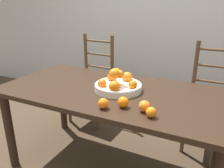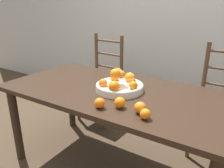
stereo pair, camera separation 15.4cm
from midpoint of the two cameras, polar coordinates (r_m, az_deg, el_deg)
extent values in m
plane|color=#423323|center=(2.04, 2.81, -20.78)|extent=(12.00, 12.00, 0.00)
cube|color=beige|center=(2.91, 18.10, 18.20)|extent=(8.00, 0.06, 2.60)
cube|color=black|center=(1.68, 3.21, -2.07)|extent=(1.74, 0.87, 0.03)
cylinder|color=black|center=(2.09, -21.85, -9.96)|extent=(0.07, 0.07, 0.69)
cylinder|color=black|center=(2.51, -8.96, -3.67)|extent=(0.07, 0.07, 0.69)
cylinder|color=silver|center=(1.65, 4.65, -1.02)|extent=(0.36, 0.36, 0.04)
torus|color=silver|center=(1.64, 4.67, -0.30)|extent=(0.36, 0.36, 0.02)
sphere|color=orange|center=(1.57, 8.41, -0.42)|extent=(0.06, 0.06, 0.06)
sphere|color=orange|center=(1.73, 7.22, 1.61)|extent=(0.08, 0.08, 0.08)
sphere|color=orange|center=(1.74, 3.23, 1.78)|extent=(0.07, 0.07, 0.07)
sphere|color=orange|center=(1.61, 0.37, 0.18)|extent=(0.06, 0.06, 0.06)
sphere|color=orange|center=(1.52, 3.46, -0.74)|extent=(0.08, 0.08, 0.08)
sphere|color=orange|center=(1.60, 5.19, 2.43)|extent=(0.06, 0.06, 0.06)
sphere|color=orange|center=(1.64, 4.34, 2.94)|extent=(0.07, 0.07, 0.07)
sphere|color=orange|center=(1.58, 3.71, 2.59)|extent=(0.08, 0.08, 0.08)
sphere|color=orange|center=(1.26, 12.21, -7.76)|extent=(0.06, 0.06, 0.06)
sphere|color=orange|center=(1.37, 5.29, -4.93)|extent=(0.07, 0.07, 0.07)
sphere|color=orange|center=(1.36, 0.02, -5.06)|extent=(0.07, 0.07, 0.07)
sphere|color=orange|center=(1.32, 10.71, -6.15)|extent=(0.07, 0.07, 0.07)
cylinder|color=#513823|center=(2.66, -7.20, -4.83)|extent=(0.04, 0.04, 0.46)
cylinder|color=#513823|center=(2.44, -0.64, -7.06)|extent=(0.04, 0.04, 0.46)
cylinder|color=#513823|center=(2.82, -2.41, 2.78)|extent=(0.04, 0.04, 1.02)
cylinder|color=#513823|center=(2.61, 4.11, 1.34)|extent=(0.04, 0.04, 1.02)
cube|color=#513823|center=(2.58, -1.62, 0.45)|extent=(0.45, 0.43, 0.04)
cylinder|color=#513823|center=(2.68, 0.74, 4.50)|extent=(0.38, 0.05, 0.02)
cylinder|color=#513823|center=(2.64, 0.75, 7.80)|extent=(0.38, 0.05, 0.02)
cylinder|color=#513823|center=(2.61, 0.77, 11.17)|extent=(0.38, 0.05, 0.02)
cylinder|color=#513823|center=(2.16, 21.61, -12.36)|extent=(0.04, 0.04, 0.46)
cylinder|color=#513823|center=(2.37, 24.20, -2.34)|extent=(0.04, 0.04, 1.02)
cube|color=#513823|center=(2.20, 28.21, -5.53)|extent=(0.42, 0.40, 0.04)
camera|label=1|loc=(0.08, -87.14, 1.01)|focal=35.00mm
camera|label=2|loc=(0.08, 92.86, -1.01)|focal=35.00mm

